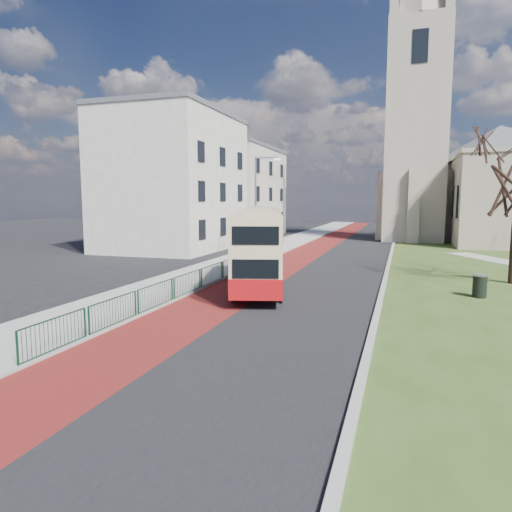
% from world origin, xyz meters
% --- Properties ---
extents(ground, '(160.00, 160.00, 0.00)m').
position_xyz_m(ground, '(0.00, 0.00, 0.00)').
color(ground, black).
rests_on(ground, ground).
extents(road_carriageway, '(9.00, 120.00, 0.01)m').
position_xyz_m(road_carriageway, '(1.50, 20.00, 0.01)').
color(road_carriageway, black).
rests_on(road_carriageway, ground).
extents(bus_lane, '(3.40, 120.00, 0.01)m').
position_xyz_m(bus_lane, '(-1.20, 20.00, 0.01)').
color(bus_lane, '#591414').
rests_on(bus_lane, ground).
extents(pavement_west, '(4.00, 120.00, 0.12)m').
position_xyz_m(pavement_west, '(-5.00, 20.00, 0.06)').
color(pavement_west, gray).
rests_on(pavement_west, ground).
extents(kerb_west, '(0.25, 120.00, 0.13)m').
position_xyz_m(kerb_west, '(-3.00, 20.00, 0.07)').
color(kerb_west, '#999993').
rests_on(kerb_west, ground).
extents(kerb_east, '(0.25, 80.00, 0.13)m').
position_xyz_m(kerb_east, '(6.10, 22.00, 0.07)').
color(kerb_east, '#999993').
rests_on(kerb_east, ground).
extents(pedestrian_railing, '(0.07, 24.00, 1.12)m').
position_xyz_m(pedestrian_railing, '(-2.95, 4.00, 0.55)').
color(pedestrian_railing, '#0D3B20').
rests_on(pedestrian_railing, ground).
extents(gothic_church, '(16.38, 18.00, 40.00)m').
position_xyz_m(gothic_church, '(12.56, 38.00, 13.13)').
color(gothic_church, gray).
rests_on(gothic_church, ground).
extents(street_block_near, '(10.30, 14.30, 13.00)m').
position_xyz_m(street_block_near, '(-14.00, 22.00, 6.51)').
color(street_block_near, beige).
rests_on(street_block_near, ground).
extents(street_block_far, '(10.30, 16.30, 11.50)m').
position_xyz_m(street_block_far, '(-14.00, 38.00, 5.76)').
color(street_block_far, beige).
rests_on(street_block_far, ground).
extents(streetlamp, '(2.13, 0.18, 8.00)m').
position_xyz_m(streetlamp, '(-4.35, 18.00, 4.59)').
color(streetlamp, gray).
rests_on(streetlamp, pavement_west).
extents(bus, '(4.83, 10.11, 4.12)m').
position_xyz_m(bus, '(-0.10, 5.06, 2.35)').
color(bus, '#A40F12').
rests_on(bus, ground).
extents(litter_bin, '(0.76, 0.76, 1.10)m').
position_xyz_m(litter_bin, '(10.55, 6.10, 0.59)').
color(litter_bin, black).
rests_on(litter_bin, grass_green).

